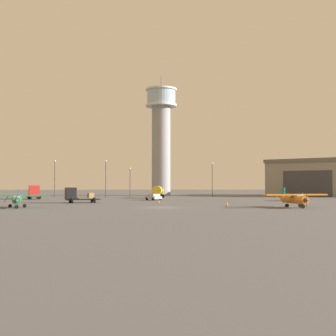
{
  "coord_description": "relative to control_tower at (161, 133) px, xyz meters",
  "views": [
    {
      "loc": [
        -2.95,
        -63.1,
        3.42
      ],
      "look_at": [
        2.48,
        22.95,
        6.62
      ],
      "focal_mm": 46.32,
      "sensor_mm": 36.0,
      "label": 1
    }
  ],
  "objects": [
    {
      "name": "truck_fuel_tanker_yellow",
      "position": [
        -1.99,
        -23.71,
        -16.93
      ],
      "size": [
        3.62,
        5.81,
        2.99
      ],
      "rotation": [
        0.0,
        0.0,
        1.44
      ],
      "color": "#38383D",
      "rests_on": "ground_plane"
    },
    {
      "name": "traffic_cone_near_left",
      "position": [
        -2.85,
        -51.73,
        -18.26
      ],
      "size": [
        0.36,
        0.36,
        0.64
      ],
      "color": "black",
      "rests_on": "ground_plane"
    },
    {
      "name": "truck_box_red",
      "position": [
        -30.22,
        -28.58,
        -16.88
      ],
      "size": [
        3.97,
        6.0,
        3.11
      ],
      "rotation": [
        0.0,
        0.0,
        1.85
      ],
      "color": "#38383D",
      "rests_on": "ground_plane"
    },
    {
      "name": "control_tower",
      "position": [
        0.0,
        0.0,
        0.0
      ],
      "size": [
        9.3,
        9.3,
        35.93
      ],
      "color": "gray",
      "rests_on": "ground_plane"
    },
    {
      "name": "hangar",
      "position": [
        45.46,
        -5.72,
        -13.33
      ],
      "size": [
        32.5,
        31.95,
        10.44
      ],
      "rotation": [
        0.0,
        0.0,
        -2.25
      ],
      "color": "gray",
      "rests_on": "ground_plane"
    },
    {
      "name": "light_post_centre",
      "position": [
        -14.79,
        -19.51,
        -13.02
      ],
      "size": [
        0.44,
        0.44,
        9.42
      ],
      "color": "#38383D",
      "rests_on": "ground_plane"
    },
    {
      "name": "light_post_north",
      "position": [
        13.54,
        -10.9,
        -13.08
      ],
      "size": [
        0.44,
        0.44,
        9.3
      ],
      "color": "#38383D",
      "rests_on": "ground_plane"
    },
    {
      "name": "light_post_east",
      "position": [
        -27.75,
        -17.66,
        -13.0
      ],
      "size": [
        0.44,
        0.44,
        9.46
      ],
      "color": "#38383D",
      "rests_on": "ground_plane"
    },
    {
      "name": "car_silver",
      "position": [
        -3.3,
        -36.69,
        -17.84
      ],
      "size": [
        3.54,
        4.46,
        1.37
      ],
      "rotation": [
        0.0,
        0.0,
        2.06
      ],
      "color": "#B7BABF",
      "rests_on": "ground_plane"
    },
    {
      "name": "traffic_cone_near_right",
      "position": [
        7.19,
        -62.88,
        -18.22
      ],
      "size": [
        0.36,
        0.36,
        0.73
      ],
      "color": "black",
      "rests_on": "ground_plane"
    },
    {
      "name": "ground_plane",
      "position": [
        -3.11,
        -65.48,
        -18.58
      ],
      "size": [
        400.0,
        400.0,
        0.0
      ],
      "primitive_type": "plane",
      "color": "#545456"
    },
    {
      "name": "truck_flatbed_black",
      "position": [
        -17.62,
        -49.11,
        -17.24
      ],
      "size": [
        6.67,
        4.44,
        2.79
      ],
      "rotation": [
        0.0,
        0.0,
        3.47
      ],
      "color": "#38383D",
      "rests_on": "ground_plane"
    },
    {
      "name": "car_white",
      "position": [
        24.03,
        -42.01,
        -17.84
      ],
      "size": [
        3.27,
        4.71,
        1.37
      ],
      "rotation": [
        0.0,
        0.0,
        4.33
      ],
      "color": "white",
      "rests_on": "ground_plane"
    },
    {
      "name": "light_post_west",
      "position": [
        -8.78,
        -16.65,
        -13.94
      ],
      "size": [
        0.44,
        0.44,
        7.66
      ],
      "color": "#38383D",
      "rests_on": "ground_plane"
    },
    {
      "name": "airplane_green",
      "position": [
        -23.77,
        -64.95,
        -17.33
      ],
      "size": [
        9.06,
        7.08,
        2.67
      ],
      "rotation": [
        0.0,
        0.0,
        4.93
      ],
      "color": "#287A42",
      "rests_on": "ground_plane"
    },
    {
      "name": "airplane_orange",
      "position": [
        16.17,
        -66.9,
        -17.23
      ],
      "size": [
        9.78,
        7.65,
        2.87
      ],
      "rotation": [
        0.0,
        0.0,
        4.88
      ],
      "color": "orange",
      "rests_on": "ground_plane"
    }
  ]
}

